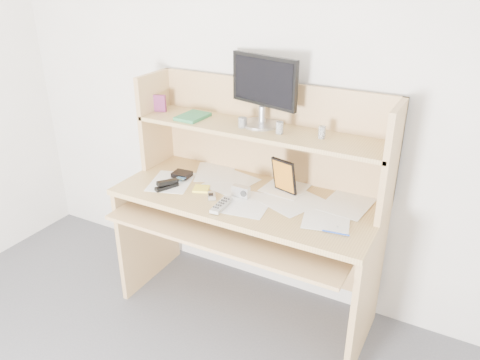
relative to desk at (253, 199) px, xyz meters
The scene contains 19 objects.
back_wall 0.60m from the desk, 90.00° to the left, with size 3.60×0.04×2.50m, color white.
desk is the anchor object (origin of this frame).
paper_clutter 0.10m from the desk, 90.00° to the right, with size 1.32×0.54×0.01m, color white.
keyboard 0.17m from the desk, 119.13° to the right, with size 0.53×0.28×0.03m.
tv_remote 0.27m from the desk, 100.62° to the right, with size 0.05×0.17×0.02m, color #ADADA8.
flip_phone 0.25m from the desk, 128.23° to the right, with size 0.04×0.08×0.02m, color #BABABC.
stapler 0.48m from the desk, 153.15° to the right, with size 0.04×0.13×0.04m, color black.
wallet 0.44m from the desk, behind, with size 0.10×0.08×0.03m, color black.
sticky_note_pad 0.29m from the desk, 151.59° to the right, with size 0.08×0.08×0.01m, color #F6EA40.
digital_camera 0.14m from the desk, 98.63° to the right, with size 0.09×0.04×0.06m, color silver.
game_case 0.23m from the desk, 11.28° to the left, with size 0.14×0.02×0.19m, color black.
blue_pen 0.59m from the desk, 23.69° to the right, with size 0.01×0.01×0.12m, color #163BAC.
card_box 0.78m from the desk, behind, with size 0.07×0.02×0.10m, color maroon.
shelf_book 0.57m from the desk, behind, with size 0.13×0.18×0.02m, color #2F7742.
chip_stack_a 0.42m from the desk, 159.98° to the left, with size 0.04×0.04×0.05m, color black.
chip_stack_b 0.44m from the desk, 16.34° to the left, with size 0.04×0.04×0.06m, color silver.
chip_stack_c 0.42m from the desk, 147.35° to the left, with size 0.04×0.04×0.04m, color black.
chip_stack_d 0.54m from the desk, 12.01° to the left, with size 0.03×0.03×0.06m, color white.
monitor 0.60m from the desk, 96.79° to the left, with size 0.41×0.21×0.36m.
Camera 1 is at (1.02, -0.48, 1.87)m, focal length 35.00 mm.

